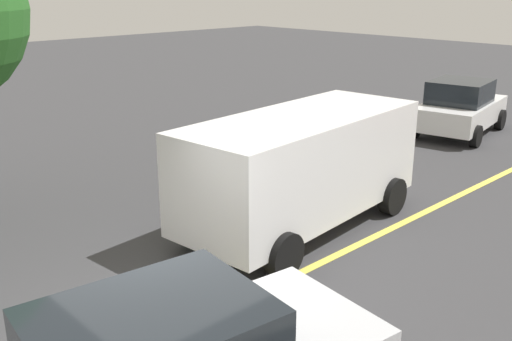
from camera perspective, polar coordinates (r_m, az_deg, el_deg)
ground_plane at (r=8.19m, az=-8.75°, el=-15.89°), size 80.00×80.00×0.00m
lane_marking_centre at (r=9.93m, az=5.70°, el=-9.25°), size 28.00×0.16×0.01m
white_van at (r=10.95m, az=4.36°, el=0.58°), size 5.36×2.65×2.20m
car_white_far_lane at (r=19.10m, az=19.24°, el=5.83°), size 4.08×2.57×1.68m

